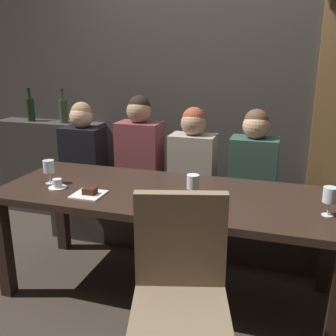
% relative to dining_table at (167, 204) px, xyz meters
% --- Properties ---
extents(ground, '(9.00, 9.00, 0.00)m').
position_rel_dining_table_xyz_m(ground, '(0.00, 0.00, -0.65)').
color(ground, '#382D26').
extents(back_wall_tiled, '(6.00, 0.12, 3.00)m').
position_rel_dining_table_xyz_m(back_wall_tiled, '(0.00, 1.22, 0.85)').
color(back_wall_tiled, '#423D38').
rests_on(back_wall_tiled, ground).
extents(back_counter, '(1.10, 0.28, 0.95)m').
position_rel_dining_table_xyz_m(back_counter, '(-1.55, 1.04, -0.18)').
color(back_counter, '#38342F').
rests_on(back_counter, ground).
extents(dining_table, '(2.20, 0.84, 0.74)m').
position_rel_dining_table_xyz_m(dining_table, '(0.00, 0.00, 0.00)').
color(dining_table, black).
rests_on(dining_table, ground).
extents(banquette_bench, '(2.50, 0.44, 0.45)m').
position_rel_dining_table_xyz_m(banquette_bench, '(0.00, 0.70, -0.42)').
color(banquette_bench, '#312A23').
rests_on(banquette_bench, ground).
extents(chair_near_side, '(0.54, 0.54, 0.98)m').
position_rel_dining_table_xyz_m(chair_near_side, '(0.30, -0.72, -0.09)').
color(chair_near_side, '#302119').
rests_on(chair_near_side, ground).
extents(diner_redhead, '(0.36, 0.24, 0.75)m').
position_rel_dining_table_xyz_m(diner_redhead, '(-0.99, 0.70, 0.15)').
color(diner_redhead, black).
rests_on(diner_redhead, banquette_bench).
extents(diner_bearded, '(0.36, 0.24, 0.83)m').
position_rel_dining_table_xyz_m(diner_bearded, '(-0.45, 0.68, 0.19)').
color(diner_bearded, brown).
rests_on(diner_bearded, banquette_bench).
extents(diner_far_end, '(0.36, 0.24, 0.75)m').
position_rel_dining_table_xyz_m(diner_far_end, '(0.00, 0.69, 0.15)').
color(diner_far_end, '#9E9384').
rests_on(diner_far_end, banquette_bench).
extents(diner_near_end, '(0.36, 0.24, 0.75)m').
position_rel_dining_table_xyz_m(diner_near_end, '(0.48, 0.70, 0.15)').
color(diner_near_end, '#2D473D').
rests_on(diner_near_end, banquette_bench).
extents(wine_bottle_dark_red, '(0.08, 0.08, 0.33)m').
position_rel_dining_table_xyz_m(wine_bottle_dark_red, '(-1.74, 1.02, 0.42)').
color(wine_bottle_dark_red, black).
rests_on(wine_bottle_dark_red, back_counter).
extents(wine_bottle_pale_label, '(0.08, 0.08, 0.33)m').
position_rel_dining_table_xyz_m(wine_bottle_pale_label, '(-1.37, 1.02, 0.42)').
color(wine_bottle_pale_label, '#384728').
rests_on(wine_bottle_pale_label, back_counter).
extents(wine_glass_end_right, '(0.08, 0.08, 0.16)m').
position_rel_dining_table_xyz_m(wine_glass_end_right, '(0.96, -0.10, 0.20)').
color(wine_glass_end_right, silver).
rests_on(wine_glass_end_right, dining_table).
extents(wine_glass_far_right, '(0.08, 0.08, 0.16)m').
position_rel_dining_table_xyz_m(wine_glass_far_right, '(-0.81, -0.08, 0.20)').
color(wine_glass_far_right, silver).
rests_on(wine_glass_far_right, dining_table).
extents(wine_glass_far_left, '(0.08, 0.08, 0.16)m').
position_rel_dining_table_xyz_m(wine_glass_far_left, '(0.20, -0.10, 0.20)').
color(wine_glass_far_left, silver).
rests_on(wine_glass_far_left, dining_table).
extents(espresso_cup, '(0.12, 0.12, 0.06)m').
position_rel_dining_table_xyz_m(espresso_cup, '(-0.71, -0.15, 0.11)').
color(espresso_cup, white).
rests_on(espresso_cup, dining_table).
extents(dessert_plate, '(0.19, 0.19, 0.05)m').
position_rel_dining_table_xyz_m(dessert_plate, '(-0.45, -0.21, 0.10)').
color(dessert_plate, white).
rests_on(dessert_plate, dining_table).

